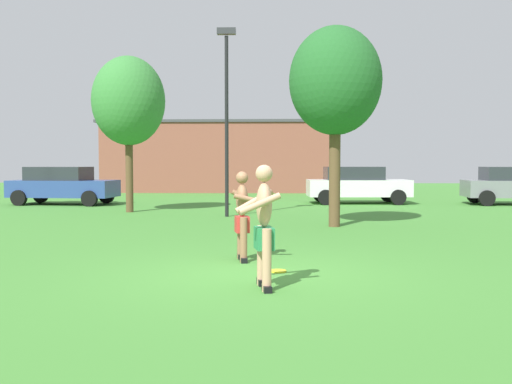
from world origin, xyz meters
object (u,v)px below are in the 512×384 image
object	(u,v)px
lamp_post	(227,103)
car_blue_near_post	(63,185)
tree_behind_players	(129,101)
player_in_red	(243,214)
frisbee	(278,271)
player_near	(264,223)
car_white_far_end	(357,184)
tree_left_field	(335,82)

from	to	relation	value
lamp_post	car_blue_near_post	bearing A→B (deg)	145.18
tree_behind_players	car_blue_near_post	bearing A→B (deg)	136.54
player_in_red	frisbee	xyz separation A→B (m)	(0.64, -1.05, -0.83)
player_near	car_white_far_end	distance (m)	17.28
tree_left_field	player_near	bearing A→B (deg)	-102.41
tree_behind_players	car_white_far_end	bearing A→B (deg)	28.09
player_in_red	lamp_post	world-z (taller)	lamp_post
lamp_post	tree_left_field	size ratio (longest dim) A/B	1.11
player_near	car_white_far_end	xyz separation A→B (m)	(3.55, 16.92, -0.11)
frisbee	car_blue_near_post	world-z (taller)	car_blue_near_post
lamp_post	tree_behind_players	distance (m)	3.94
lamp_post	frisbee	bearing A→B (deg)	-79.97
player_near	tree_behind_players	xyz separation A→B (m)	(-5.09, 12.30, 2.98)
player_near	player_in_red	bearing A→B (deg)	100.88
player_near	tree_left_field	world-z (taller)	tree_left_field
car_blue_near_post	player_near	bearing A→B (deg)	-60.85
car_blue_near_post	lamp_post	bearing A→B (deg)	-34.82
player_near	player_in_red	distance (m)	2.34
player_in_red	lamp_post	size ratio (longest dim) A/B	0.27
frisbee	tree_left_field	size ratio (longest dim) A/B	0.05
car_white_far_end	tree_left_field	world-z (taller)	tree_left_field
car_white_far_end	tree_behind_players	world-z (taller)	tree_behind_players
player_near	lamp_post	bearing A→B (deg)	97.86
player_in_red	tree_behind_players	distance (m)	11.46
frisbee	car_white_far_end	bearing A→B (deg)	77.91
player_in_red	tree_left_field	bearing A→B (deg)	68.80
frisbee	tree_left_field	distance (m)	7.92
player_in_red	tree_left_field	world-z (taller)	tree_left_field
player_near	tree_behind_players	distance (m)	13.65
frisbee	car_white_far_end	distance (m)	16.04
lamp_post	tree_behind_players	world-z (taller)	lamp_post
tree_left_field	tree_behind_players	distance (m)	8.11
player_near	car_blue_near_post	bearing A→B (deg)	119.15
player_in_red	car_white_far_end	bearing A→B (deg)	74.73
lamp_post	tree_left_field	world-z (taller)	lamp_post
player_near	car_white_far_end	size ratio (longest dim) A/B	0.40
car_blue_near_post	tree_behind_players	world-z (taller)	tree_behind_players
player_in_red	car_white_far_end	distance (m)	15.16
car_white_far_end	lamp_post	xyz separation A→B (m)	(-5.03, -6.18, 2.87)
lamp_post	tree_behind_players	size ratio (longest dim) A/B	1.10
frisbee	tree_left_field	bearing A→B (deg)	76.94
tree_behind_players	tree_left_field	bearing A→B (deg)	-32.58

